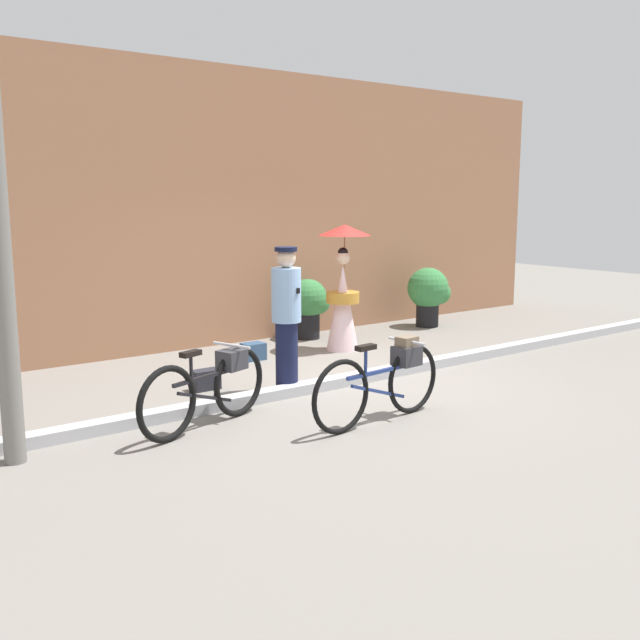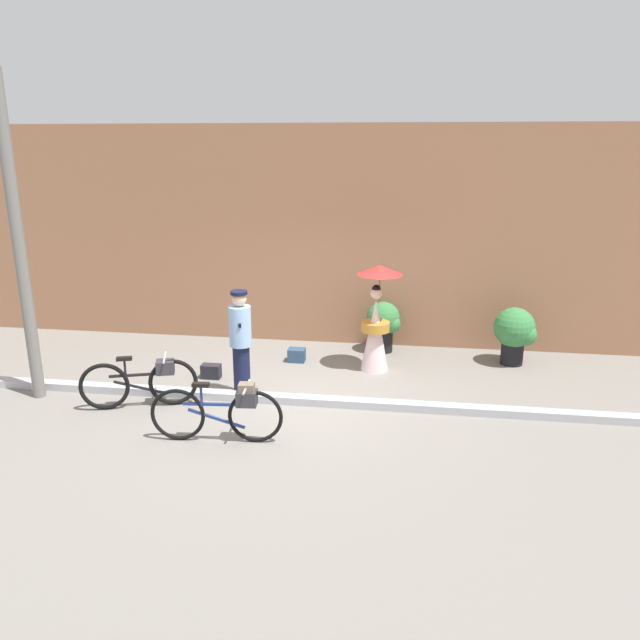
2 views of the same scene
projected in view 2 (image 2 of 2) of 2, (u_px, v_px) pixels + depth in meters
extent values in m
plane|color=gray|center=(285.00, 403.00, 9.29)|extent=(30.00, 30.00, 0.00)
cube|color=#9E6B4C|center=(316.00, 236.00, 11.76)|extent=(14.00, 0.40, 4.16)
cube|color=#B2B2B7|center=(285.00, 399.00, 9.28)|extent=(14.00, 0.20, 0.12)
torus|color=black|center=(173.00, 382.00, 9.12)|extent=(0.71, 0.29, 0.72)
torus|color=black|center=(104.00, 387.00, 8.96)|extent=(0.71, 0.29, 0.72)
cube|color=black|center=(138.00, 375.00, 9.00)|extent=(0.80, 0.30, 0.04)
cube|color=black|center=(139.00, 387.00, 9.05)|extent=(0.70, 0.26, 0.26)
cylinder|color=black|center=(125.00, 368.00, 8.93)|extent=(0.03, 0.03, 0.30)
cube|color=black|center=(124.00, 359.00, 8.89)|extent=(0.24, 0.15, 0.05)
cylinder|color=silver|center=(165.00, 357.00, 8.99)|extent=(0.18, 0.47, 0.03)
cube|color=#333338|center=(165.00, 367.00, 9.03)|extent=(0.32, 0.29, 0.20)
torus|color=black|center=(255.00, 417.00, 7.97)|extent=(0.73, 0.11, 0.73)
torus|color=black|center=(178.00, 415.00, 8.03)|extent=(0.73, 0.11, 0.73)
cube|color=navy|center=(216.00, 404.00, 7.95)|extent=(0.87, 0.11, 0.04)
cube|color=navy|center=(217.00, 419.00, 8.01)|extent=(0.75, 0.10, 0.27)
cylinder|color=navy|center=(201.00, 396.00, 7.93)|extent=(0.03, 0.03, 0.31)
cube|color=black|center=(201.00, 385.00, 7.89)|extent=(0.23, 0.11, 0.05)
cylinder|color=silver|center=(246.00, 387.00, 7.86)|extent=(0.07, 0.48, 0.03)
cube|color=#333338|center=(247.00, 398.00, 7.90)|extent=(0.28, 0.24, 0.20)
cube|color=#72604C|center=(247.00, 389.00, 7.87)|extent=(0.21, 0.18, 0.14)
cylinder|color=#141938|center=(242.00, 371.00, 9.44)|extent=(0.26, 0.26, 0.83)
cylinder|color=#8CB2E0|center=(240.00, 326.00, 9.24)|extent=(0.34, 0.34, 0.62)
sphere|color=#D8B293|center=(239.00, 299.00, 9.12)|extent=(0.22, 0.22, 0.22)
cylinder|color=black|center=(239.00, 293.00, 9.09)|extent=(0.26, 0.26, 0.05)
cube|color=black|center=(240.00, 322.00, 9.22)|extent=(0.13, 0.38, 0.06)
cone|color=silver|center=(375.00, 335.00, 10.47)|extent=(0.48, 0.48, 1.27)
cylinder|color=#C1842D|center=(375.00, 326.00, 10.43)|extent=(0.49, 0.49, 0.16)
sphere|color=beige|center=(376.00, 293.00, 10.27)|extent=(0.20, 0.20, 0.20)
sphere|color=black|center=(376.00, 289.00, 10.25)|extent=(0.15, 0.15, 0.15)
cylinder|color=olive|center=(380.00, 286.00, 10.25)|extent=(0.02, 0.02, 0.55)
cone|color=red|center=(380.00, 270.00, 10.18)|extent=(0.77, 0.77, 0.16)
cylinder|color=black|center=(383.00, 341.00, 11.54)|extent=(0.38, 0.38, 0.40)
sphere|color=#387F42|center=(383.00, 318.00, 11.41)|extent=(0.62, 0.62, 0.62)
sphere|color=#387F42|center=(391.00, 324.00, 11.32)|extent=(0.34, 0.34, 0.34)
cylinder|color=black|center=(512.00, 353.00, 10.87)|extent=(0.39, 0.39, 0.39)
sphere|color=#387F42|center=(514.00, 328.00, 10.74)|extent=(0.72, 0.72, 0.72)
sphere|color=#387F42|center=(525.00, 335.00, 10.63)|extent=(0.39, 0.39, 0.39)
cube|color=navy|center=(297.00, 355.00, 11.01)|extent=(0.30, 0.23, 0.24)
cube|color=#243951|center=(296.00, 353.00, 10.93)|extent=(0.26, 0.08, 0.09)
cube|color=#26262D|center=(211.00, 371.00, 10.23)|extent=(0.32, 0.18, 0.24)
cube|color=black|center=(210.00, 369.00, 10.16)|extent=(0.27, 0.06, 0.09)
cylinder|color=slate|center=(19.00, 244.00, 8.85)|extent=(0.18, 0.18, 4.80)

